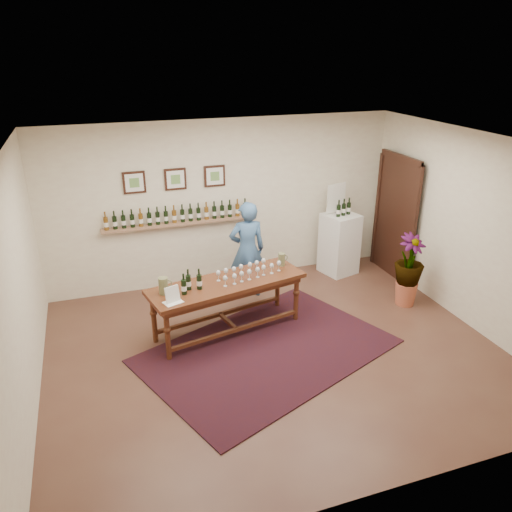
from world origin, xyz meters
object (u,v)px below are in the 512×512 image
object	(u,v)px
person	(247,250)
tasting_table	(227,289)
potted_plant	(409,270)
display_pedestal	(339,244)

from	to	relation	value
person	tasting_table	bearing A→B (deg)	61.37
person	potted_plant	bearing A→B (deg)	157.41
display_pedestal	potted_plant	xyz separation A→B (m)	(0.45, -1.47, 0.05)
display_pedestal	potted_plant	distance (m)	1.54
tasting_table	display_pedestal	bearing A→B (deg)	16.22
tasting_table	display_pedestal	world-z (taller)	display_pedestal
tasting_table	display_pedestal	size ratio (longest dim) A/B	2.13
display_pedestal	potted_plant	size ratio (longest dim) A/B	1.08
tasting_table	display_pedestal	xyz separation A→B (m)	(2.48, 1.33, -0.13)
display_pedestal	tasting_table	bearing A→B (deg)	-151.78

